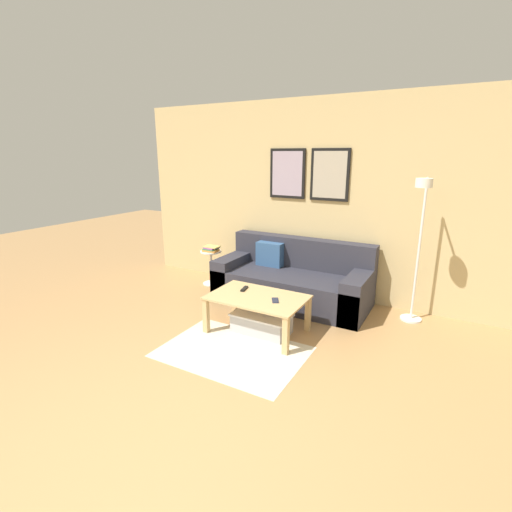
{
  "coord_description": "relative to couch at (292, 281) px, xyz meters",
  "views": [
    {
      "loc": [
        1.59,
        -1.26,
        1.86
      ],
      "look_at": [
        -0.2,
        1.94,
        0.85
      ],
      "focal_mm": 26.0,
      "sensor_mm": 36.0,
      "label": 1
    }
  ],
  "objects": [
    {
      "name": "area_rug",
      "position": [
        0.03,
        -1.49,
        -0.27
      ],
      "size": [
        1.38,
        0.96,
        0.01
      ],
      "primitive_type": "cube",
      "color": "beige",
      "rests_on": "ground_plane"
    },
    {
      "name": "wall_back",
      "position": [
        0.21,
        0.44,
        1.01
      ],
      "size": [
        5.6,
        0.09,
        2.55
      ],
      "color": "tan",
      "rests_on": "ground_plane"
    },
    {
      "name": "coffee_table",
      "position": [
        0.03,
        -0.98,
        0.06
      ],
      "size": [
        1.01,
        0.65,
        0.4
      ],
      "color": "tan",
      "rests_on": "ground_plane"
    },
    {
      "name": "remote_control",
      "position": [
        -0.2,
        -0.88,
        0.14
      ],
      "size": [
        0.07,
        0.15,
        0.02
      ],
      "primitive_type": "cube",
      "rotation": [
        0.0,
        0.0,
        0.19
      ],
      "color": "black",
      "rests_on": "coffee_table"
    },
    {
      "name": "couch",
      "position": [
        0.0,
        0.0,
        0.0
      ],
      "size": [
        1.96,
        0.84,
        0.79
      ],
      "color": "#2D2D38",
      "rests_on": "ground_plane"
    },
    {
      "name": "book_stack",
      "position": [
        -1.29,
        0.0,
        0.27
      ],
      "size": [
        0.22,
        0.2,
        0.07
      ],
      "color": "#D18438",
      "rests_on": "side_table"
    },
    {
      "name": "floor_lamp",
      "position": [
        1.44,
        -0.01,
        0.76
      ],
      "size": [
        0.24,
        0.52,
        1.63
      ],
      "color": "white",
      "rests_on": "ground_plane"
    },
    {
      "name": "ground_plane",
      "position": [
        0.21,
        -2.94,
        -0.28
      ],
      "size": [
        16.0,
        16.0,
        0.0
      ],
      "primitive_type": "plane",
      "color": "tan"
    },
    {
      "name": "storage_bin",
      "position": [
        0.08,
        -0.98,
        -0.17
      ],
      "size": [
        0.62,
        0.35,
        0.21
      ],
      "color": "#B2B2B7",
      "rests_on": "ground_plane"
    },
    {
      "name": "cell_phone",
      "position": [
        0.25,
        -1.0,
        0.13
      ],
      "size": [
        0.13,
        0.15,
        0.01
      ],
      "primitive_type": "cube",
      "rotation": [
        0.0,
        0.0,
        0.54
      ],
      "color": "#1E2338",
      "rests_on": "coffee_table"
    },
    {
      "name": "side_table",
      "position": [
        -1.3,
        0.02,
        0.03
      ],
      "size": [
        0.31,
        0.31,
        0.51
      ],
      "color": "white",
      "rests_on": "ground_plane"
    }
  ]
}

